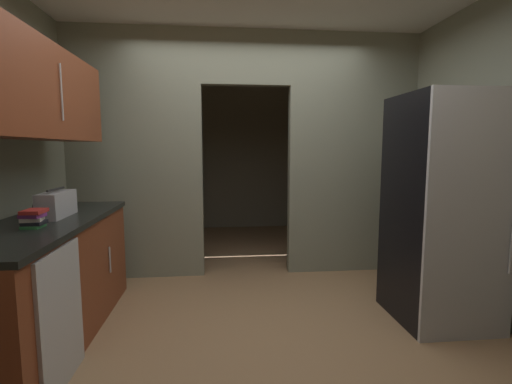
% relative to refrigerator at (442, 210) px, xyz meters
% --- Properties ---
extents(ground, '(20.00, 20.00, 0.00)m').
position_rel_refrigerator_xyz_m(ground, '(-1.47, -0.11, -0.91)').
color(ground, '#93704C').
extents(kitchen_partition, '(3.77, 0.12, 2.64)m').
position_rel_refrigerator_xyz_m(kitchen_partition, '(-1.46, 1.29, 0.48)').
color(kitchen_partition, gray).
rests_on(kitchen_partition, ground).
extents(adjoining_room_shell, '(3.77, 2.55, 2.64)m').
position_rel_refrigerator_xyz_m(adjoining_room_shell, '(-1.47, 3.08, 0.41)').
color(adjoining_room_shell, gray).
rests_on(adjoining_room_shell, ground).
extents(refrigerator, '(0.70, 0.77, 1.82)m').
position_rel_refrigerator_xyz_m(refrigerator, '(0.00, 0.00, 0.00)').
color(refrigerator, black).
rests_on(refrigerator, ground).
extents(lower_cabinet_run, '(0.66, 1.94, 0.88)m').
position_rel_refrigerator_xyz_m(lower_cabinet_run, '(-3.02, -0.05, -0.47)').
color(lower_cabinet_run, brown).
rests_on(lower_cabinet_run, ground).
extents(dishwasher, '(0.02, 0.56, 0.82)m').
position_rel_refrigerator_xyz_m(dishwasher, '(-2.70, -0.59, -0.50)').
color(dishwasher, '#B7BABC').
rests_on(dishwasher, ground).
extents(upper_cabinet_counterside, '(0.36, 1.75, 0.64)m').
position_rel_refrigerator_xyz_m(upper_cabinet_counterside, '(-3.02, -0.05, 0.87)').
color(upper_cabinet_counterside, brown).
extents(boombox, '(0.16, 0.40, 0.22)m').
position_rel_refrigerator_xyz_m(boombox, '(-3.00, 0.13, 0.07)').
color(boombox, '#B2B2B7').
rests_on(boombox, lower_cabinet_run).
extents(book_stack, '(0.15, 0.16, 0.12)m').
position_rel_refrigerator_xyz_m(book_stack, '(-2.98, -0.26, 0.04)').
color(book_stack, '#388C47').
rests_on(book_stack, lower_cabinet_run).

